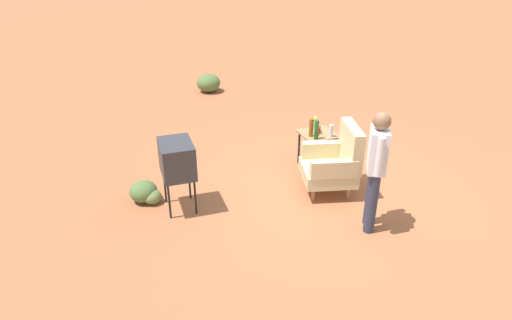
{
  "coord_description": "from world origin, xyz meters",
  "views": [
    {
      "loc": [
        5.08,
        -3.16,
        3.5
      ],
      "look_at": [
        -0.22,
        -1.16,
        0.65
      ],
      "focal_mm": 31.1,
      "sensor_mm": 36.0,
      "label": 1
    }
  ],
  "objects_px": {
    "side_table": "(318,138)",
    "tv_on_stand": "(177,159)",
    "bottle_short_clear": "(331,131)",
    "flower_vase": "(315,123)",
    "armchair": "(335,162)",
    "person_standing": "(376,165)",
    "bottle_wine_green": "(316,130)",
    "soda_can_red": "(318,130)",
    "bottle_tall_amber": "(311,128)"
  },
  "relations": [
    {
      "from": "armchair",
      "to": "tv_on_stand",
      "type": "bearing_deg",
      "value": -98.56
    },
    {
      "from": "bottle_short_clear",
      "to": "flower_vase",
      "type": "height_order",
      "value": "flower_vase"
    },
    {
      "from": "side_table",
      "to": "soda_can_red",
      "type": "distance_m",
      "value": 0.15
    },
    {
      "from": "armchair",
      "to": "flower_vase",
      "type": "height_order",
      "value": "armchair"
    },
    {
      "from": "side_table",
      "to": "bottle_wine_green",
      "type": "xyz_separation_m",
      "value": [
        0.19,
        -0.14,
        0.25
      ]
    },
    {
      "from": "side_table",
      "to": "soda_can_red",
      "type": "bearing_deg",
      "value": -14.98
    },
    {
      "from": "armchair",
      "to": "side_table",
      "type": "relative_size",
      "value": 1.73
    },
    {
      "from": "side_table",
      "to": "tv_on_stand",
      "type": "xyz_separation_m",
      "value": [
        0.47,
        -2.43,
        0.26
      ]
    },
    {
      "from": "person_standing",
      "to": "bottle_short_clear",
      "type": "xyz_separation_m",
      "value": [
        -1.63,
        0.29,
        -0.22
      ]
    },
    {
      "from": "bottle_tall_amber",
      "to": "flower_vase",
      "type": "relative_size",
      "value": 1.13
    },
    {
      "from": "armchair",
      "to": "side_table",
      "type": "xyz_separation_m",
      "value": [
        -0.82,
        0.13,
        0.03
      ]
    },
    {
      "from": "tv_on_stand",
      "to": "soda_can_red",
      "type": "height_order",
      "value": "tv_on_stand"
    },
    {
      "from": "soda_can_red",
      "to": "bottle_wine_green",
      "type": "height_order",
      "value": "bottle_wine_green"
    },
    {
      "from": "person_standing",
      "to": "soda_can_red",
      "type": "height_order",
      "value": "person_standing"
    },
    {
      "from": "tv_on_stand",
      "to": "person_standing",
      "type": "distance_m",
      "value": 2.64
    },
    {
      "from": "soda_can_red",
      "to": "flower_vase",
      "type": "height_order",
      "value": "flower_vase"
    },
    {
      "from": "person_standing",
      "to": "bottle_tall_amber",
      "type": "relative_size",
      "value": 5.47
    },
    {
      "from": "bottle_tall_amber",
      "to": "flower_vase",
      "type": "bearing_deg",
      "value": 136.44
    },
    {
      "from": "soda_can_red",
      "to": "bottle_short_clear",
      "type": "height_order",
      "value": "bottle_short_clear"
    },
    {
      "from": "person_standing",
      "to": "bottle_short_clear",
      "type": "relative_size",
      "value": 8.2
    },
    {
      "from": "armchair",
      "to": "side_table",
      "type": "distance_m",
      "value": 0.83
    },
    {
      "from": "person_standing",
      "to": "bottle_short_clear",
      "type": "bearing_deg",
      "value": 169.89
    },
    {
      "from": "tv_on_stand",
      "to": "person_standing",
      "type": "xyz_separation_m",
      "value": [
        1.36,
        2.26,
        0.16
      ]
    },
    {
      "from": "person_standing",
      "to": "flower_vase",
      "type": "relative_size",
      "value": 6.19
    },
    {
      "from": "side_table",
      "to": "bottle_short_clear",
      "type": "distance_m",
      "value": 0.3
    },
    {
      "from": "armchair",
      "to": "flower_vase",
      "type": "xyz_separation_m",
      "value": [
        -0.9,
        0.12,
        0.26
      ]
    },
    {
      "from": "armchair",
      "to": "soda_can_red",
      "type": "distance_m",
      "value": 0.83
    },
    {
      "from": "tv_on_stand",
      "to": "flower_vase",
      "type": "distance_m",
      "value": 2.47
    },
    {
      "from": "armchair",
      "to": "bottle_wine_green",
      "type": "height_order",
      "value": "armchair"
    },
    {
      "from": "tv_on_stand",
      "to": "bottle_wine_green",
      "type": "distance_m",
      "value": 2.3
    },
    {
      "from": "bottle_tall_amber",
      "to": "flower_vase",
      "type": "xyz_separation_m",
      "value": [
        -0.16,
        0.15,
        -0.0
      ]
    },
    {
      "from": "armchair",
      "to": "side_table",
      "type": "bearing_deg",
      "value": 170.69
    },
    {
      "from": "armchair",
      "to": "bottle_wine_green",
      "type": "distance_m",
      "value": 0.68
    },
    {
      "from": "tv_on_stand",
      "to": "bottle_tall_amber",
      "type": "distance_m",
      "value": 2.3
    },
    {
      "from": "side_table",
      "to": "tv_on_stand",
      "type": "distance_m",
      "value": 2.49
    },
    {
      "from": "tv_on_stand",
      "to": "bottle_short_clear",
      "type": "height_order",
      "value": "tv_on_stand"
    },
    {
      "from": "person_standing",
      "to": "soda_can_red",
      "type": "relative_size",
      "value": 13.44
    },
    {
      "from": "bottle_tall_amber",
      "to": "side_table",
      "type": "bearing_deg",
      "value": 112.76
    },
    {
      "from": "tv_on_stand",
      "to": "person_standing",
      "type": "bearing_deg",
      "value": 58.96
    },
    {
      "from": "soda_can_red",
      "to": "flower_vase",
      "type": "distance_m",
      "value": 0.14
    },
    {
      "from": "bottle_wine_green",
      "to": "bottle_short_clear",
      "type": "xyz_separation_m",
      "value": [
        0.01,
        0.27,
        -0.06
      ]
    },
    {
      "from": "bottle_tall_amber",
      "to": "bottle_wine_green",
      "type": "xyz_separation_m",
      "value": [
        0.13,
        0.02,
        0.01
      ]
    },
    {
      "from": "side_table",
      "to": "flower_vase",
      "type": "bearing_deg",
      "value": -169.18
    },
    {
      "from": "tv_on_stand",
      "to": "soda_can_red",
      "type": "distance_m",
      "value": 2.47
    },
    {
      "from": "tv_on_stand",
      "to": "side_table",
      "type": "bearing_deg",
      "value": 100.97
    },
    {
      "from": "soda_can_red",
      "to": "bottle_tall_amber",
      "type": "xyz_separation_m",
      "value": [
        0.05,
        -0.16,
        0.09
      ]
    },
    {
      "from": "side_table",
      "to": "bottle_tall_amber",
      "type": "xyz_separation_m",
      "value": [
        0.07,
        -0.16,
        0.24
      ]
    },
    {
      "from": "side_table",
      "to": "person_standing",
      "type": "bearing_deg",
      "value": -5.22
    },
    {
      "from": "soda_can_red",
      "to": "flower_vase",
      "type": "relative_size",
      "value": 0.46
    },
    {
      "from": "bottle_short_clear",
      "to": "armchair",
      "type": "bearing_deg",
      "value": -22.68
    }
  ]
}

